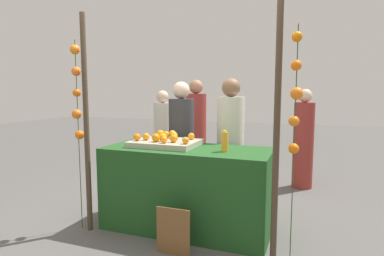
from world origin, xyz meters
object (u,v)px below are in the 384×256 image
object	(u,v)px
stall_counter	(187,188)
juice_bottle	(225,142)
orange_1	(174,135)
vendor_right	(230,151)
chalkboard_sign	(173,232)
orange_0	(160,134)
vendor_left	(181,149)

from	to	relation	value
stall_counter	juice_bottle	size ratio (longest dim) A/B	8.28
orange_1	vendor_right	bearing A→B (deg)	40.52
stall_counter	chalkboard_sign	world-z (taller)	stall_counter
orange_0	juice_bottle	xyz separation A→B (m)	(0.85, -0.27, -0.00)
vendor_left	vendor_right	world-z (taller)	vendor_right
chalkboard_sign	juice_bottle	bearing A→B (deg)	57.89
stall_counter	orange_0	world-z (taller)	orange_0
juice_bottle	chalkboard_sign	bearing A→B (deg)	-122.11
juice_bottle	vendor_left	distance (m)	1.05
vendor_left	juice_bottle	bearing A→B (deg)	-42.28
orange_1	chalkboard_sign	world-z (taller)	orange_1
stall_counter	orange_1	bearing A→B (deg)	141.26
stall_counter	chalkboard_sign	distance (m)	0.64
vendor_left	orange_1	bearing A→B (deg)	-78.20
stall_counter	vendor_right	distance (m)	0.80
stall_counter	chalkboard_sign	size ratio (longest dim) A/B	3.92
juice_bottle	orange_0	bearing A→B (deg)	162.23
stall_counter	juice_bottle	xyz separation A→B (m)	(0.43, -0.06, 0.55)
stall_counter	vendor_right	bearing A→B (deg)	64.34
vendor_right	orange_1	bearing A→B (deg)	-139.48
juice_bottle	vendor_left	bearing A→B (deg)	137.72
orange_1	vendor_left	distance (m)	0.51
orange_1	chalkboard_sign	size ratio (longest dim) A/B	0.17
orange_0	orange_1	bearing A→B (deg)	-8.78
chalkboard_sign	vendor_right	size ratio (longest dim) A/B	0.28
orange_1	chalkboard_sign	bearing A→B (deg)	-67.11
stall_counter	vendor_left	distance (m)	0.77
orange_1	vendor_left	size ratio (longest dim) A/B	0.05
stall_counter	orange_0	distance (m)	0.73
orange_0	chalkboard_sign	bearing A→B (deg)	-57.32
stall_counter	vendor_left	world-z (taller)	vendor_left
orange_0	stall_counter	bearing A→B (deg)	-27.10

